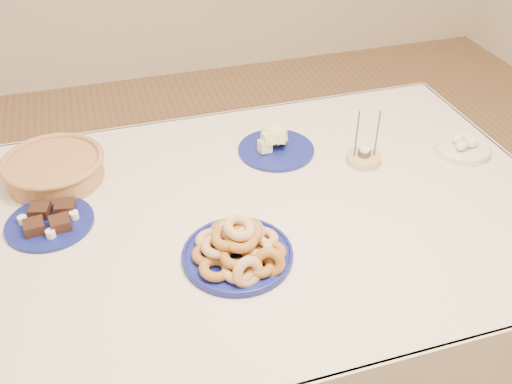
{
  "coord_description": "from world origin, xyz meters",
  "views": [
    {
      "loc": [
        -0.34,
        -1.16,
        1.72
      ],
      "look_at": [
        0.0,
        -0.05,
        0.85
      ],
      "focal_mm": 40.0,
      "sensor_mm": 36.0,
      "label": 1
    }
  ],
  "objects_px": {
    "wicker_basket": "(54,168)",
    "candle_holder": "(364,157)",
    "brownie_plate": "(50,221)",
    "egg_bowl": "(462,148)",
    "dining_table": "(251,240)",
    "melon_plate": "(275,144)",
    "donut_platter": "(239,249)"
  },
  "relations": [
    {
      "from": "dining_table",
      "to": "melon_plate",
      "type": "xyz_separation_m",
      "value": [
        0.16,
        0.27,
        0.13
      ]
    },
    {
      "from": "brownie_plate",
      "to": "wicker_basket",
      "type": "distance_m",
      "value": 0.21
    },
    {
      "from": "wicker_basket",
      "to": "brownie_plate",
      "type": "bearing_deg",
      "value": -95.72
    },
    {
      "from": "donut_platter",
      "to": "brownie_plate",
      "type": "xyz_separation_m",
      "value": [
        -0.44,
        0.27,
        -0.02
      ]
    },
    {
      "from": "donut_platter",
      "to": "candle_holder",
      "type": "relative_size",
      "value": 1.75
    },
    {
      "from": "dining_table",
      "to": "egg_bowl",
      "type": "distance_m",
      "value": 0.73
    },
    {
      "from": "dining_table",
      "to": "candle_holder",
      "type": "xyz_separation_m",
      "value": [
        0.4,
        0.13,
        0.12
      ]
    },
    {
      "from": "brownie_plate",
      "to": "wicker_basket",
      "type": "bearing_deg",
      "value": 84.28
    },
    {
      "from": "dining_table",
      "to": "brownie_plate",
      "type": "xyz_separation_m",
      "value": [
        -0.52,
        0.1,
        0.12
      ]
    },
    {
      "from": "dining_table",
      "to": "brownie_plate",
      "type": "distance_m",
      "value": 0.54
    },
    {
      "from": "melon_plate",
      "to": "candle_holder",
      "type": "relative_size",
      "value": 1.42
    },
    {
      "from": "candle_holder",
      "to": "egg_bowl",
      "type": "relative_size",
      "value": 0.8
    },
    {
      "from": "donut_platter",
      "to": "dining_table",
      "type": "bearing_deg",
      "value": 64.82
    },
    {
      "from": "brownie_plate",
      "to": "candle_holder",
      "type": "height_order",
      "value": "candle_holder"
    },
    {
      "from": "donut_platter",
      "to": "egg_bowl",
      "type": "relative_size",
      "value": 1.39
    },
    {
      "from": "dining_table",
      "to": "candle_holder",
      "type": "distance_m",
      "value": 0.43
    },
    {
      "from": "melon_plate",
      "to": "egg_bowl",
      "type": "relative_size",
      "value": 1.13
    },
    {
      "from": "brownie_plate",
      "to": "wicker_basket",
      "type": "xyz_separation_m",
      "value": [
        0.02,
        0.21,
        0.03
      ]
    },
    {
      "from": "wicker_basket",
      "to": "candle_holder",
      "type": "bearing_deg",
      "value": -11.18
    },
    {
      "from": "dining_table",
      "to": "wicker_basket",
      "type": "xyz_separation_m",
      "value": [
        -0.5,
        0.3,
        0.15
      ]
    },
    {
      "from": "brownie_plate",
      "to": "dining_table",
      "type": "bearing_deg",
      "value": -10.58
    },
    {
      "from": "brownie_plate",
      "to": "candle_holder",
      "type": "xyz_separation_m",
      "value": [
        0.92,
        0.03,
        0.0
      ]
    },
    {
      "from": "dining_table",
      "to": "wicker_basket",
      "type": "height_order",
      "value": "wicker_basket"
    },
    {
      "from": "melon_plate",
      "to": "wicker_basket",
      "type": "bearing_deg",
      "value": 176.65
    },
    {
      "from": "dining_table",
      "to": "donut_platter",
      "type": "xyz_separation_m",
      "value": [
        -0.08,
        -0.17,
        0.14
      ]
    },
    {
      "from": "wicker_basket",
      "to": "egg_bowl",
      "type": "xyz_separation_m",
      "value": [
        1.21,
        -0.22,
        -0.02
      ]
    },
    {
      "from": "melon_plate",
      "to": "egg_bowl",
      "type": "distance_m",
      "value": 0.58
    },
    {
      "from": "candle_holder",
      "to": "wicker_basket",
      "type": "bearing_deg",
      "value": 168.82
    },
    {
      "from": "donut_platter",
      "to": "wicker_basket",
      "type": "height_order",
      "value": "donut_platter"
    },
    {
      "from": "candle_holder",
      "to": "dining_table",
      "type": "bearing_deg",
      "value": -162.22
    },
    {
      "from": "brownie_plate",
      "to": "egg_bowl",
      "type": "distance_m",
      "value": 1.23
    },
    {
      "from": "wicker_basket",
      "to": "candle_holder",
      "type": "distance_m",
      "value": 0.91
    }
  ]
}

